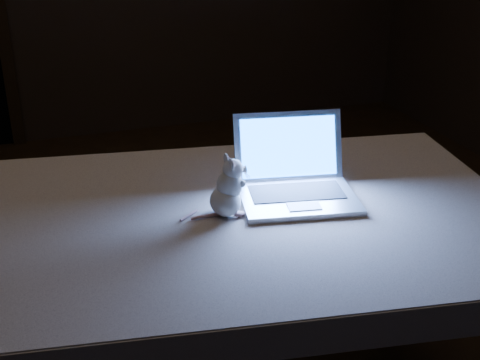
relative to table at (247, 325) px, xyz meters
name	(u,v)px	position (x,y,z in m)	size (l,w,h in m)	color
floor	(202,345)	(-0.04, 0.42, -0.38)	(5.00, 5.00, 0.00)	black
table	(247,325)	(0.00, 0.00, 0.00)	(1.43, 0.92, 0.77)	black
tablecloth	(237,225)	(-0.03, 0.01, 0.34)	(1.53, 1.02, 0.09)	beige
laptop	(300,166)	(0.16, 0.01, 0.50)	(0.33, 0.29, 0.22)	silver
plush_mouse	(225,187)	(-0.07, 0.00, 0.48)	(0.13, 0.13, 0.17)	silver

